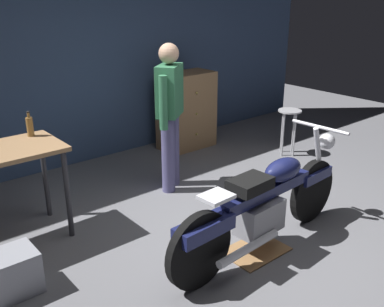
# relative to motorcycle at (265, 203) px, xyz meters

# --- Properties ---
(ground_plane) EXTENTS (12.00, 12.00, 0.00)m
(ground_plane) POSITION_rel_motorcycle_xyz_m (-0.05, 0.25, -0.45)
(ground_plane) COLOR slate
(back_wall) EXTENTS (8.00, 0.12, 3.10)m
(back_wall) POSITION_rel_motorcycle_xyz_m (-0.05, 3.05, 1.10)
(back_wall) COLOR #384C70
(back_wall) RESTS_ON ground_plane
(motorcycle) EXTENTS (2.19, 0.60, 1.00)m
(motorcycle) POSITION_rel_motorcycle_xyz_m (0.00, 0.00, 0.00)
(motorcycle) COLOR black
(motorcycle) RESTS_ON ground_plane
(person_standing) EXTENTS (0.47, 0.40, 1.67)m
(person_standing) POSITION_rel_motorcycle_xyz_m (0.15, 1.56, 0.48)
(person_standing) COLOR #53507D
(person_standing) RESTS_ON ground_plane
(shop_stool) EXTENTS (0.32, 0.32, 0.64)m
(shop_stool) POSITION_rel_motorcycle_xyz_m (2.09, 1.40, 0.05)
(shop_stool) COLOR #B2B2B7
(shop_stool) RESTS_ON ground_plane
(wooden_dresser) EXTENTS (0.80, 0.47, 1.10)m
(wooden_dresser) POSITION_rel_motorcycle_xyz_m (1.18, 2.55, 0.10)
(wooden_dresser) COLOR #99724C
(wooden_dresser) RESTS_ON ground_plane
(drip_tray) EXTENTS (0.56, 0.40, 0.01)m
(drip_tray) POSITION_rel_motorcycle_xyz_m (-0.09, 0.00, -0.44)
(drip_tray) COLOR olive
(drip_tray) RESTS_ON ground_plane
(storage_bin) EXTENTS (0.44, 0.32, 0.34)m
(storage_bin) POSITION_rel_motorcycle_xyz_m (-1.97, 0.82, -0.28)
(storage_bin) COLOR gray
(storage_bin) RESTS_ON ground_plane
(bottle) EXTENTS (0.06, 0.06, 0.24)m
(bottle) POSITION_rel_motorcycle_xyz_m (-1.33, 1.77, 0.55)
(bottle) COLOR olive
(bottle) RESTS_ON workbench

